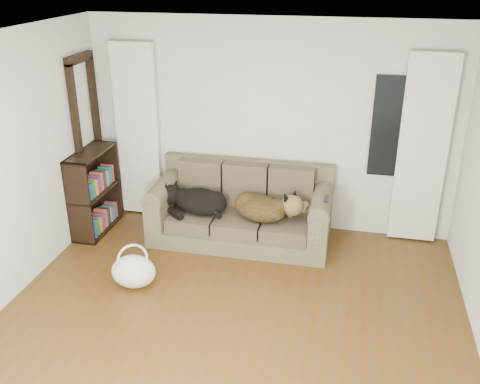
% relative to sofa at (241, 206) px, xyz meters
% --- Properties ---
extents(floor, '(5.00, 5.00, 0.00)m').
position_rel_sofa_xyz_m(floor, '(0.25, -1.98, -0.45)').
color(floor, '#4B2D0E').
rests_on(floor, ground).
extents(ceiling, '(5.00, 5.00, 0.00)m').
position_rel_sofa_xyz_m(ceiling, '(0.25, -1.98, 2.15)').
color(ceiling, white).
rests_on(ceiling, ground).
extents(wall_back, '(4.50, 0.04, 2.60)m').
position_rel_sofa_xyz_m(wall_back, '(0.25, 0.52, 0.85)').
color(wall_back, silver).
rests_on(wall_back, ground).
extents(curtain_left, '(0.55, 0.08, 2.25)m').
position_rel_sofa_xyz_m(curtain_left, '(-1.45, 0.44, 0.70)').
color(curtain_left, white).
rests_on(curtain_left, ground).
extents(curtain_right, '(0.55, 0.08, 2.25)m').
position_rel_sofa_xyz_m(curtain_right, '(2.05, 0.44, 0.70)').
color(curtain_right, white).
rests_on(curtain_right, ground).
extents(window_pane, '(0.50, 0.03, 1.20)m').
position_rel_sofa_xyz_m(window_pane, '(1.70, 0.50, 0.95)').
color(window_pane, black).
rests_on(window_pane, wall_back).
extents(door_casing, '(0.07, 0.60, 2.10)m').
position_rel_sofa_xyz_m(door_casing, '(-1.95, 0.07, 0.60)').
color(door_casing, black).
rests_on(door_casing, ground).
extents(sofa, '(2.14, 0.92, 0.88)m').
position_rel_sofa_xyz_m(sofa, '(0.00, 0.00, 0.00)').
color(sofa, '#433F2B').
rests_on(sofa, floor).
extents(dog_black_lab, '(0.79, 0.65, 0.29)m').
position_rel_sofa_xyz_m(dog_black_lab, '(-0.53, -0.07, 0.03)').
color(dog_black_lab, black).
rests_on(dog_black_lab, sofa).
extents(dog_shepherd, '(0.83, 0.72, 0.31)m').
position_rel_sofa_xyz_m(dog_shepherd, '(0.30, -0.08, 0.04)').
color(dog_shepherd, black).
rests_on(dog_shepherd, sofa).
extents(tv_remote, '(0.05, 0.18, 0.02)m').
position_rel_sofa_xyz_m(tv_remote, '(1.02, -0.18, 0.28)').
color(tv_remote, black).
rests_on(tv_remote, sofa).
extents(tote_bag, '(0.56, 0.49, 0.34)m').
position_rel_sofa_xyz_m(tote_bag, '(-0.88, -1.25, -0.29)').
color(tote_bag, silver).
rests_on(tote_bag, floor).
extents(bookshelf, '(0.34, 0.85, 1.05)m').
position_rel_sofa_xyz_m(bookshelf, '(-1.84, -0.13, 0.05)').
color(bookshelf, black).
rests_on(bookshelf, floor).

